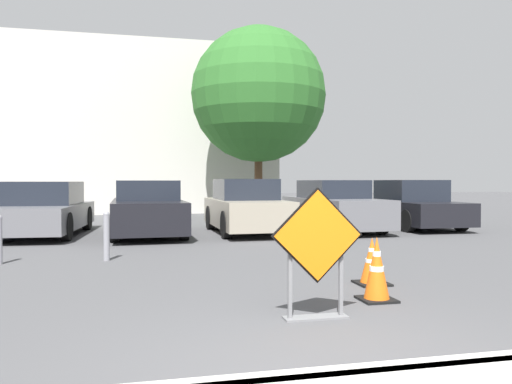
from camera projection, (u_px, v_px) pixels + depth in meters
name	position (u px, v px, depth m)	size (l,w,h in m)	color
ground_plane	(195.00, 236.00, 13.22)	(96.00, 96.00, 0.00)	#4C4C4F
curb_lip	(343.00, 380.00, 3.47)	(22.62, 0.20, 0.14)	beige
road_closed_sign	(317.00, 248.00, 5.23)	(1.01, 0.20, 1.39)	black
traffic_cone_nearest	(377.00, 269.00, 6.08)	(0.42, 0.42, 0.78)	black
traffic_cone_second	(372.00, 262.00, 7.04)	(0.45, 0.45, 0.67)	black
parked_car_second	(44.00, 210.00, 13.44)	(2.17, 4.75, 1.45)	slate
parked_car_third	(148.00, 210.00, 13.49)	(1.97, 4.50, 1.48)	black
parked_car_fourth	(246.00, 208.00, 14.11)	(1.90, 4.19, 1.52)	#A39984
parked_car_fifth	(334.00, 207.00, 14.90)	(1.93, 4.63, 1.49)	slate
parked_car_sixth	(411.00, 206.00, 15.75)	(1.97, 4.35, 1.50)	black
bollard_nearest	(107.00, 235.00, 9.14)	(0.12, 0.12, 0.91)	gray
building_facade_backdrop	(132.00, 131.00, 24.35)	(13.53, 5.00, 7.86)	beige
street_tree_behind_lot	(258.00, 95.00, 19.96)	(5.39, 5.39, 7.62)	#513823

